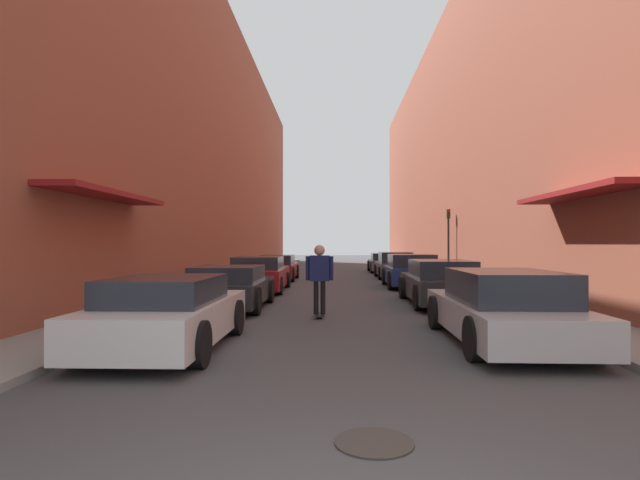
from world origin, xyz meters
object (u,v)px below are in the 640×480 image
parked_car_right_0 (503,308)px  parked_car_right_1 (440,283)px  traffic_light (448,235)px  parked_car_right_2 (411,271)px  skateboarder (319,273)px  parked_car_left_1 (229,287)px  parked_car_right_4 (385,263)px  manhole_cover (374,442)px  parked_car_left_2 (259,274)px  parked_car_left_3 (278,268)px  parked_car_left_0 (168,313)px  parked_car_right_3 (395,266)px

parked_car_right_0 → parked_car_right_1: size_ratio=0.98×
parked_car_right_0 → traffic_light: size_ratio=1.39×
parked_car_right_2 → skateboarder: bearing=-112.3°
parked_car_left_1 → parked_car_right_1: parked_car_right_1 is taller
parked_car_right_4 → manhole_cover: parked_car_right_4 is taller
parked_car_right_0 → parked_car_right_2: bearing=89.4°
parked_car_right_1 → parked_car_right_2: bearing=89.8°
traffic_light → parked_car_right_1: bearing=-104.0°
parked_car_left_1 → manhole_cover: bearing=-70.5°
parked_car_left_1 → parked_car_right_0: size_ratio=0.89×
parked_car_right_1 → parked_car_right_4: size_ratio=1.11×
parked_car_left_1 → parked_car_left_2: parked_car_left_2 is taller
parked_car_right_0 → parked_car_right_4: size_ratio=1.09×
parked_car_right_4 → parked_car_left_3: bearing=-130.4°
parked_car_left_3 → manhole_cover: bearing=-81.0°
parked_car_left_3 → parked_car_right_1: parked_car_right_1 is taller
parked_car_right_2 → parked_car_right_0: bearing=-90.6°
parked_car_left_1 → parked_car_left_3: 10.83m
parked_car_left_2 → parked_car_right_4: size_ratio=1.11×
parked_car_right_4 → parked_car_right_1: bearing=-90.2°
parked_car_left_2 → manhole_cover: parked_car_left_2 is taller
parked_car_left_2 → traffic_light: bearing=36.2°
parked_car_right_4 → traffic_light: 7.19m
parked_car_right_2 → parked_car_right_4: size_ratio=0.93×
parked_car_right_1 → parked_car_right_0: bearing=-90.9°
parked_car_left_0 → parked_car_right_3: bearing=71.6°
parked_car_left_2 → parked_car_left_0: bearing=-89.7°
parked_car_right_2 → skateboarder: (-3.44, -8.38, 0.42)m
parked_car_left_1 → traffic_light: traffic_light is taller
parked_car_right_0 → parked_car_left_3: bearing=110.5°
parked_car_right_0 → parked_car_right_1: 5.72m
skateboarder → traffic_light: traffic_light is taller
parked_car_left_2 → parked_car_right_0: size_ratio=1.02×
parked_car_left_2 → parked_car_left_3: 5.75m
parked_car_left_0 → parked_car_right_2: size_ratio=1.05×
parked_car_right_2 → traffic_light: (2.51, 4.42, 1.55)m
skateboarder → manhole_cover: (0.72, -7.52, -1.06)m
parked_car_left_2 → parked_car_right_3: parked_car_right_3 is taller
parked_car_left_3 → parked_car_right_4: (5.92, 6.97, -0.01)m
parked_car_right_3 → parked_car_left_2: bearing=-129.2°
parked_car_right_0 → parked_car_right_3: bearing=89.6°
parked_car_left_2 → parked_car_right_4: parked_car_left_2 is taller
parked_car_left_2 → parked_car_right_3: 9.35m
parked_car_left_3 → parked_car_left_2: bearing=-90.3°
parked_car_left_3 → traffic_light: bearing=2.8°
parked_car_left_1 → skateboarder: bearing=-31.9°
parked_car_right_0 → parked_car_right_1: bearing=89.1°
parked_car_left_2 → parked_car_right_3: size_ratio=1.14×
parked_car_left_0 → traffic_light: bearing=63.1°
parked_car_left_3 → parked_car_right_2: bearing=-34.3°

